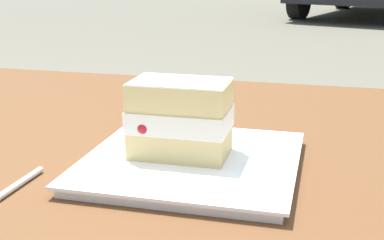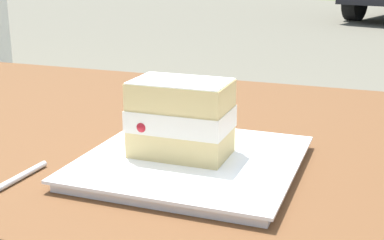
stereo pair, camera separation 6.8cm
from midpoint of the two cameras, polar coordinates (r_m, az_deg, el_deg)
patio_table at (r=0.92m, az=-4.11°, el=-6.60°), size 1.26×0.78×0.68m
dessert_plate at (r=0.70m, az=2.79°, el=-4.56°), size 0.27×0.27×0.02m
cake_slice at (r=0.69m, az=1.62°, el=0.17°), size 0.13×0.09×0.10m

